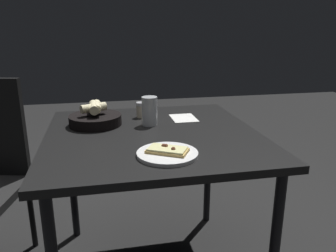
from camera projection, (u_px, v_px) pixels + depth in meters
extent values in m
cube|color=black|center=(153.00, 136.00, 1.47)|extent=(0.93, 0.92, 0.03)
cylinder|color=black|center=(72.00, 180.00, 1.88)|extent=(0.04, 0.04, 0.71)
cylinder|color=black|center=(208.00, 168.00, 2.03)|extent=(0.04, 0.04, 0.71)
cylinder|color=white|center=(167.00, 154.00, 1.21)|extent=(0.22, 0.22, 0.01)
cube|color=tan|center=(167.00, 151.00, 1.20)|extent=(0.14, 0.17, 0.01)
cube|color=beige|center=(167.00, 149.00, 1.20)|extent=(0.13, 0.15, 0.01)
sphere|color=brown|center=(164.00, 146.00, 1.22)|extent=(0.02, 0.02, 0.02)
sphere|color=brown|center=(166.00, 146.00, 1.22)|extent=(0.02, 0.02, 0.02)
sphere|color=brown|center=(173.00, 149.00, 1.19)|extent=(0.02, 0.02, 0.02)
cylinder|color=black|center=(95.00, 120.00, 1.57)|extent=(0.24, 0.24, 0.05)
cylinder|color=beige|center=(94.00, 108.00, 1.55)|extent=(0.08, 0.12, 0.04)
cylinder|color=beige|center=(94.00, 107.00, 1.56)|extent=(0.14, 0.05, 0.04)
cylinder|color=beige|center=(97.00, 106.00, 1.57)|extent=(0.13, 0.04, 0.04)
cylinder|color=#AE1B14|center=(92.00, 124.00, 1.52)|extent=(0.06, 0.06, 0.03)
cylinder|color=silver|center=(150.00, 111.00, 1.56)|extent=(0.07, 0.07, 0.13)
cylinder|color=orange|center=(150.00, 119.00, 1.57)|extent=(0.06, 0.06, 0.05)
cylinder|color=#BFB299|center=(141.00, 111.00, 1.70)|extent=(0.05, 0.05, 0.06)
cylinder|color=maroon|center=(141.00, 114.00, 1.71)|extent=(0.04, 0.04, 0.03)
cylinder|color=#B7B7BC|center=(141.00, 104.00, 1.69)|extent=(0.05, 0.05, 0.01)
cube|color=white|center=(184.00, 118.00, 1.69)|extent=(0.16, 0.12, 0.00)
cylinder|color=black|center=(32.00, 215.00, 1.83)|extent=(0.03, 0.03, 0.39)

